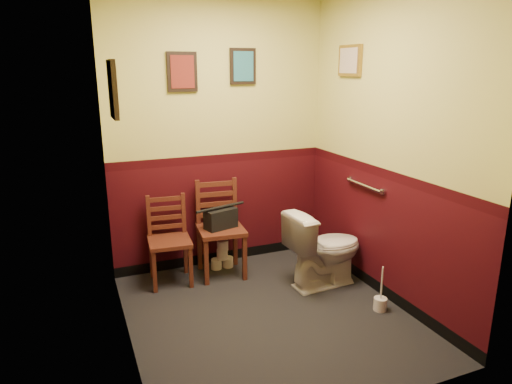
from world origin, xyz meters
TOP-DOWN VIEW (x-y plane):
  - floor at (0.00, 0.00)m, footprint 2.20×2.40m
  - wall_back at (0.00, 1.20)m, footprint 2.20×0.00m
  - wall_front at (0.00, -1.20)m, footprint 2.20×0.00m
  - wall_left at (-1.10, 0.00)m, footprint 0.00×2.40m
  - wall_right at (1.10, 0.00)m, footprint 0.00×2.40m
  - grab_bar at (1.07, 0.25)m, footprint 0.05×0.56m
  - framed_print_back_a at (-0.35, 1.18)m, footprint 0.28×0.04m
  - framed_print_back_b at (0.25, 1.18)m, footprint 0.26×0.04m
  - framed_print_left at (-1.08, 0.10)m, footprint 0.04×0.30m
  - framed_print_right at (1.08, 0.60)m, footprint 0.04×0.34m
  - toilet at (0.72, 0.32)m, footprint 0.76×0.46m
  - toilet_brush at (0.92, -0.29)m, footprint 0.11×0.11m
  - chair_left at (-0.60, 0.95)m, footprint 0.42×0.42m
  - chair_right at (-0.10, 0.94)m, footprint 0.48×0.48m
  - handbag at (-0.10, 0.90)m, footprint 0.33×0.23m
  - tp_stack at (-0.05, 1.03)m, footprint 0.24×0.14m

SIDE VIEW (x-z plane):
  - floor at x=0.00m, z-range 0.00..0.00m
  - toilet_brush at x=0.92m, z-range -0.13..0.26m
  - tp_stack at x=-0.05m, z-range -0.03..0.28m
  - toilet at x=0.72m, z-range 0.00..0.72m
  - chair_left at x=-0.60m, z-range 0.00..0.83m
  - chair_right at x=-0.10m, z-range 0.00..0.93m
  - handbag at x=-0.10m, z-range 0.47..0.70m
  - grab_bar at x=1.07m, z-range 0.92..0.98m
  - wall_back at x=0.00m, z-range 0.00..2.70m
  - wall_front at x=0.00m, z-range 0.00..2.70m
  - wall_left at x=-1.10m, z-range 0.00..2.70m
  - wall_right at x=1.10m, z-range 0.00..2.70m
  - framed_print_left at x=-1.08m, z-range 1.66..2.04m
  - framed_print_back_a at x=-0.35m, z-range 1.77..2.13m
  - framed_print_back_b at x=0.25m, z-range 1.83..2.17m
  - framed_print_right at x=1.08m, z-range 1.91..2.19m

